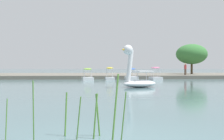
{
  "coord_description": "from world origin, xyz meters",
  "views": [
    {
      "loc": [
        -0.39,
        -5.11,
        1.48
      ],
      "look_at": [
        1.57,
        24.21,
        1.24
      ],
      "focal_mm": 46.77,
      "sensor_mm": 36.0,
      "label": 1
    }
  ],
  "objects_px": {
    "swan_boat": "(137,77)",
    "pedal_boat_lime": "(88,77)",
    "person_on_path": "(185,69)",
    "pedal_boat_blue": "(131,77)",
    "pedal_boat_yellow": "(110,77)",
    "tree_broadleaf_right": "(192,54)",
    "pedal_boat_pink": "(156,76)"
  },
  "relations": [
    {
      "from": "swan_boat",
      "to": "pedal_boat_lime",
      "type": "height_order",
      "value": "swan_boat"
    },
    {
      "from": "tree_broadleaf_right",
      "to": "person_on_path",
      "type": "distance_m",
      "value": 7.05
    },
    {
      "from": "pedal_boat_lime",
      "to": "person_on_path",
      "type": "relative_size",
      "value": 1.3
    },
    {
      "from": "swan_boat",
      "to": "pedal_boat_blue",
      "type": "relative_size",
      "value": 1.38
    },
    {
      "from": "pedal_boat_blue",
      "to": "tree_broadleaf_right",
      "type": "bearing_deg",
      "value": 44.06
    },
    {
      "from": "pedal_boat_yellow",
      "to": "pedal_boat_lime",
      "type": "relative_size",
      "value": 0.84
    },
    {
      "from": "pedal_boat_yellow",
      "to": "tree_broadleaf_right",
      "type": "xyz_separation_m",
      "value": [
        13.83,
        11.1,
        3.24
      ]
    },
    {
      "from": "pedal_boat_pink",
      "to": "person_on_path",
      "type": "relative_size",
      "value": 1.28
    },
    {
      "from": "pedal_boat_pink",
      "to": "tree_broadleaf_right",
      "type": "height_order",
      "value": "tree_broadleaf_right"
    },
    {
      "from": "pedal_boat_lime",
      "to": "person_on_path",
      "type": "distance_m",
      "value": 14.56
    },
    {
      "from": "pedal_boat_blue",
      "to": "person_on_path",
      "type": "height_order",
      "value": "person_on_path"
    },
    {
      "from": "pedal_boat_lime",
      "to": "person_on_path",
      "type": "xyz_separation_m",
      "value": [
        13.5,
        5.39,
        0.94
      ]
    },
    {
      "from": "pedal_boat_lime",
      "to": "pedal_boat_yellow",
      "type": "bearing_deg",
      "value": 5.29
    },
    {
      "from": "swan_boat",
      "to": "pedal_boat_yellow",
      "type": "bearing_deg",
      "value": 95.84
    },
    {
      "from": "pedal_boat_pink",
      "to": "tree_broadleaf_right",
      "type": "relative_size",
      "value": 0.38
    },
    {
      "from": "person_on_path",
      "to": "swan_boat",
      "type": "bearing_deg",
      "value": -117.94
    },
    {
      "from": "pedal_boat_yellow",
      "to": "tree_broadleaf_right",
      "type": "bearing_deg",
      "value": 38.75
    },
    {
      "from": "swan_boat",
      "to": "pedal_boat_blue",
      "type": "distance_m",
      "value": 13.2
    },
    {
      "from": "pedal_boat_yellow",
      "to": "person_on_path",
      "type": "xyz_separation_m",
      "value": [
        10.87,
        5.14,
        0.91
      ]
    },
    {
      "from": "swan_boat",
      "to": "pedal_boat_pink",
      "type": "relative_size",
      "value": 1.55
    },
    {
      "from": "person_on_path",
      "to": "pedal_boat_blue",
      "type": "bearing_deg",
      "value": -149.34
    },
    {
      "from": "swan_boat",
      "to": "person_on_path",
      "type": "xyz_separation_m",
      "value": [
        9.55,
        18.01,
        0.54
      ]
    },
    {
      "from": "pedal_boat_blue",
      "to": "pedal_boat_yellow",
      "type": "xyz_separation_m",
      "value": [
        -2.63,
        -0.26,
        0.0
      ]
    },
    {
      "from": "swan_boat",
      "to": "pedal_boat_yellow",
      "type": "height_order",
      "value": "swan_boat"
    },
    {
      "from": "swan_boat",
      "to": "pedal_boat_lime",
      "type": "xyz_separation_m",
      "value": [
        -3.94,
        12.63,
        -0.39
      ]
    },
    {
      "from": "pedal_boat_blue",
      "to": "pedal_boat_yellow",
      "type": "distance_m",
      "value": 2.64
    },
    {
      "from": "pedal_boat_blue",
      "to": "pedal_boat_yellow",
      "type": "relative_size",
      "value": 1.31
    },
    {
      "from": "swan_boat",
      "to": "person_on_path",
      "type": "relative_size",
      "value": 1.98
    },
    {
      "from": "swan_boat",
      "to": "pedal_boat_lime",
      "type": "relative_size",
      "value": 1.52
    },
    {
      "from": "tree_broadleaf_right",
      "to": "pedal_boat_lime",
      "type": "bearing_deg",
      "value": -145.42
    },
    {
      "from": "swan_boat",
      "to": "person_on_path",
      "type": "distance_m",
      "value": 20.4
    },
    {
      "from": "pedal_boat_pink",
      "to": "pedal_boat_yellow",
      "type": "xyz_separation_m",
      "value": [
        -5.6,
        -0.25,
        -0.03
      ]
    }
  ]
}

